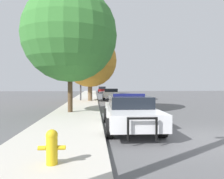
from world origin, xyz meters
name	(u,v)px	position (x,y,z in m)	size (l,w,h in m)	color
ground_plane	(211,139)	(0.00, 0.00, 0.00)	(110.00, 110.00, 0.00)	#565659
sidewalk_left	(58,140)	(-5.10, 0.00, 0.07)	(3.00, 110.00, 0.13)	#BCB7AD
police_car	(130,111)	(-2.48, 1.96, 0.74)	(2.17, 5.30, 1.46)	white
fire_hydrant	(52,146)	(-4.86, -2.35, 0.53)	(0.58, 0.26, 0.76)	gold
traffic_light	(92,64)	(-4.17, 16.90, 4.10)	(3.45, 0.35, 5.70)	#424247
car_background_distant	(102,90)	(-2.22, 42.14, 0.74)	(2.04, 4.04, 1.41)	maroon
car_background_midblock	(111,93)	(-1.89, 19.78, 0.75)	(2.25, 4.62, 1.36)	silver
tree_sidewalk_near	(70,35)	(-5.46, 6.72, 4.94)	(5.88, 5.88, 7.76)	#4C3823
tree_sidewalk_mid	(90,60)	(-4.41, 16.31, 4.43)	(5.70, 5.70, 7.16)	brown
tree_sidewalk_far	(89,67)	(-4.99, 35.74, 5.18)	(4.85, 4.85, 7.50)	#4C3823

